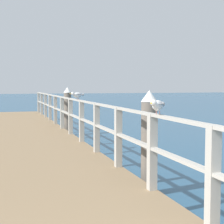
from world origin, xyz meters
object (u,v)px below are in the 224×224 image
object	(u,v)px
dock_piling_near	(149,142)
seagull_background	(77,95)
dock_piling_far	(68,111)
seagull_foreground	(158,105)

from	to	relation	value
dock_piling_near	seagull_background	distance (m)	4.32
dock_piling_near	dock_piling_far	distance (m)	7.90
dock_piling_near	dock_piling_far	xyz separation A→B (m)	(0.00, 7.90, 0.00)
dock_piling_near	seagull_background	size ratio (longest dim) A/B	4.17
dock_piling_far	seagull_background	world-z (taller)	dock_piling_far
dock_piling_near	seagull_foreground	bearing A→B (deg)	-107.80
seagull_background	dock_piling_near	bearing A→B (deg)	157.63
dock_piling_far	seagull_foreground	bearing A→B (deg)	-92.43
dock_piling_far	seagull_background	xyz separation A→B (m)	(-0.39, -3.66, 0.73)
dock_piling_far	seagull_background	distance (m)	3.75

